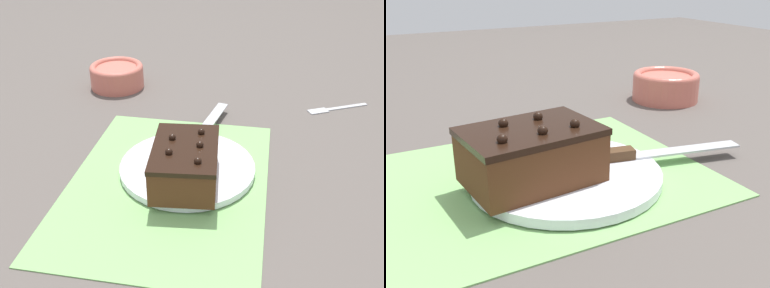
# 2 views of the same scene
# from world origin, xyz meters

# --- Properties ---
(ground_plane) EXTENTS (3.00, 3.00, 0.00)m
(ground_plane) POSITION_xyz_m (0.00, 0.00, 0.00)
(ground_plane) COLOR #544C47
(placemat_woven) EXTENTS (0.46, 0.34, 0.00)m
(placemat_woven) POSITION_xyz_m (0.00, 0.00, 0.00)
(placemat_woven) COLOR #7AB266
(placemat_woven) RESTS_ON ground_plane
(cake_plate) EXTENTS (0.24, 0.24, 0.01)m
(cake_plate) POSITION_xyz_m (-0.04, 0.03, 0.01)
(cake_plate) COLOR white
(cake_plate) RESTS_ON placemat_woven
(chocolate_cake) EXTENTS (0.17, 0.12, 0.08)m
(chocolate_cake) POSITION_xyz_m (0.01, 0.03, 0.05)
(chocolate_cake) COLOR #512D19
(chocolate_cake) RESTS_ON cake_plate
(serving_knife) EXTENTS (0.24, 0.07, 0.01)m
(serving_knife) POSITION_xyz_m (-0.14, 0.03, 0.02)
(serving_knife) COLOR #472D19
(serving_knife) RESTS_ON cake_plate
(small_bowl) EXTENTS (0.13, 0.13, 0.06)m
(small_bowl) POSITION_xyz_m (-0.39, -0.22, 0.03)
(small_bowl) COLOR #C66656
(small_bowl) RESTS_ON ground_plane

